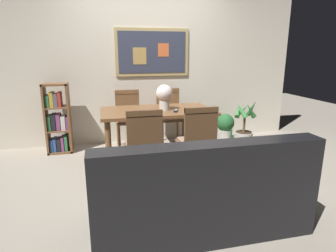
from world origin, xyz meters
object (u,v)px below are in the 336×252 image
object	(u,v)px
dining_table	(157,117)
potted_ivy	(225,126)
leather_couch	(198,193)
dining_chair_far_left	(128,114)
bookshelf	(58,121)
dining_chair_far_right	(169,112)
flower_vase	(164,95)
dining_chair_near_left	(144,142)
tv_remote	(176,111)
potted_palm	(244,131)
dining_chair_near_right	(198,137)

from	to	relation	value
dining_table	potted_ivy	bearing A→B (deg)	27.50
leather_couch	potted_ivy	bearing A→B (deg)	60.56
dining_table	leather_couch	distance (m)	1.64
dining_chair_far_left	bookshelf	size ratio (longest dim) A/B	0.86
dining_chair_far_right	flower_vase	distance (m)	0.92
dining_chair_near_left	bookshelf	size ratio (longest dim) A/B	0.86
dining_chair_far_left	potted_ivy	bearing A→B (deg)	-1.20
bookshelf	potted_ivy	world-z (taller)	bookshelf
dining_table	tv_remote	world-z (taller)	tv_remote
bookshelf	potted_palm	world-z (taller)	bookshelf
tv_remote	potted_palm	bearing A→B (deg)	21.34
dining_chair_near_right	tv_remote	size ratio (longest dim) A/B	5.63
dining_table	potted_ivy	world-z (taller)	dining_table
dining_table	leather_couch	world-z (taller)	leather_couch
dining_chair_near_right	potted_palm	size ratio (longest dim) A/B	1.17
dining_chair_far_right	leather_couch	size ratio (longest dim) A/B	0.51
dining_table	tv_remote	bearing A→B (deg)	-37.66
dining_chair_near_right	dining_chair_near_left	world-z (taller)	same
leather_couch	tv_remote	size ratio (longest dim) A/B	11.13
dining_chair_near_right	potted_palm	xyz separation A→B (m)	(1.17, 1.07, -0.28)
dining_table	dining_chair_far_left	world-z (taller)	dining_chair_far_left
bookshelf	potted_palm	size ratio (longest dim) A/B	1.35
dining_chair_far_right	dining_chair_near_left	xyz separation A→B (m)	(-0.65, -1.51, 0.00)
dining_chair_far_right	dining_chair_near_left	bearing A→B (deg)	-113.42
dining_chair_far_left	bookshelf	world-z (taller)	bookshelf
dining_chair_near_left	potted_palm	size ratio (longest dim) A/B	1.17
leather_couch	tv_remote	bearing A→B (deg)	82.79
dining_chair_far_left	potted_palm	world-z (taller)	dining_chair_far_left
leather_couch	flower_vase	world-z (taller)	flower_vase
dining_chair_far_right	dining_table	bearing A→B (deg)	-115.03
tv_remote	dining_chair_far_left	bearing A→B (deg)	121.08
potted_ivy	tv_remote	world-z (taller)	tv_remote
dining_chair_near_left	potted_ivy	distance (m)	2.21
dining_chair_near_left	dining_table	bearing A→B (deg)	68.22
leather_couch	tv_remote	xyz separation A→B (m)	(0.18, 1.44, 0.44)
leather_couch	potted_palm	size ratio (longest dim) A/B	2.31
flower_vase	tv_remote	xyz separation A→B (m)	(0.12, -0.13, -0.19)
dining_chair_near_left	tv_remote	bearing A→B (deg)	48.44
dining_chair_near_left	flower_vase	xyz separation A→B (m)	(0.40, 0.72, 0.40)
dining_chair_far_left	potted_ivy	xyz separation A→B (m)	(1.66, -0.03, -0.29)
dining_chair_far_left	tv_remote	bearing A→B (deg)	-58.92
dining_table	tv_remote	distance (m)	0.30
dining_chair_far_left	tv_remote	size ratio (longest dim) A/B	5.63
dining_table	dining_chair_near_right	distance (m)	0.81
dining_chair_far_left	potted_palm	distance (m)	1.89
potted_palm	dining_chair_far_right	bearing A→B (deg)	159.83
dining_chair_far_left	dining_chair_near_left	bearing A→B (deg)	-89.21
dining_chair_near_right	tv_remote	world-z (taller)	dining_chair_near_right
flower_vase	dining_table	bearing A→B (deg)	160.14
potted_ivy	tv_remote	size ratio (longest dim) A/B	3.15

